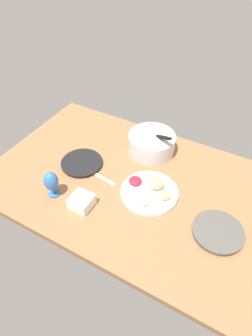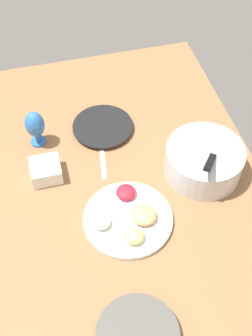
{
  "view_description": "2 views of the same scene",
  "coord_description": "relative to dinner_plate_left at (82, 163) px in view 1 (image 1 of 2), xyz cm",
  "views": [
    {
      "loc": [
        52.99,
        -98.32,
        117.47
      ],
      "look_at": [
        -3.6,
        3.49,
        5.13
      ],
      "focal_mm": 30.21,
      "sensor_mm": 36.0,
      "label": 1
    },
    {
      "loc": [
        95.36,
        -24.68,
        133.09
      ],
      "look_at": [
        -4.53,
        1.05,
        5.13
      ],
      "focal_mm": 47.31,
      "sensor_mm": 36.0,
      "label": 2
    }
  ],
  "objects": [
    {
      "name": "square_bowl_white",
      "position": [
        18.71,
        -26.01,
        2.48
      ],
      "size": [
        11.22,
        11.22,
        6.4
      ],
      "color": "white",
      "rests_on": "ground_plane"
    },
    {
      "name": "mixing_bowl",
      "position": [
        31.18,
        32.0,
        5.39
      ],
      "size": [
        29.19,
        29.19,
        19.18
      ],
      "color": "silver",
      "rests_on": "ground_plane"
    },
    {
      "name": "dinner_plate_right",
      "position": [
        85.7,
        -8.61,
        0.49
      ],
      "size": [
        24.84,
        24.84,
        3.03
      ],
      "color": "silver",
      "rests_on": "ground_plane"
    },
    {
      "name": "ground_plane",
      "position": [
        31.14,
        2.02,
        -3.08
      ],
      "size": [
        160.0,
        104.0,
        4.0
      ],
      "primitive_type": "cube",
      "color": "#8C603D"
    },
    {
      "name": "hurricane_glass_blue",
      "position": [
        0.67,
        -26.88,
        8.58
      ],
      "size": [
        7.71,
        7.71,
        16.12
      ],
      "color": "#2F6BB8",
      "rests_on": "ground_plane"
    },
    {
      "name": "dinner_plate_left",
      "position": [
        0.0,
        0.0,
        0.0
      ],
      "size": [
        25.05,
        25.05,
        2.09
      ],
      "color": "#4C4C51",
      "rests_on": "ground_plane"
    },
    {
      "name": "fruit_platter",
      "position": [
        45.92,
        -0.85,
        0.58
      ],
      "size": [
        31.6,
        31.6,
        5.56
      ],
      "color": "silver",
      "rests_on": "ground_plane"
    },
    {
      "name": "fork_by_left_plate",
      "position": [
        17.2,
        -3.82,
        -0.78
      ],
      "size": [
        18.07,
        4.32,
        0.6
      ],
      "primitive_type": "cube",
      "rotation": [
        0.0,
        0.0,
        -0.14
      ],
      "color": "silver",
      "rests_on": "ground_plane"
    }
  ]
}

